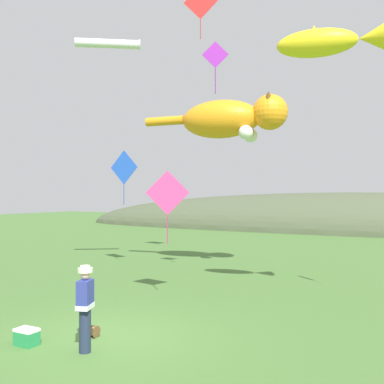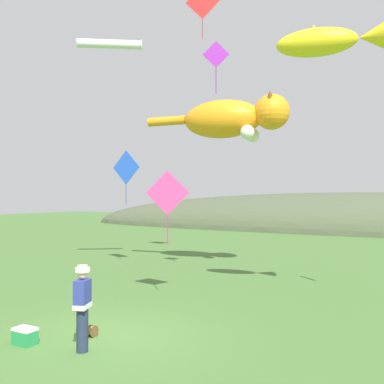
# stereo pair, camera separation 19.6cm
# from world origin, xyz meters

# --- Properties ---
(ground_plane) EXTENTS (120.00, 120.00, 0.00)m
(ground_plane) POSITION_xyz_m (0.00, 0.00, 0.00)
(ground_plane) COLOR #477033
(distant_hill_ridge) EXTENTS (59.26, 13.92, 7.13)m
(distant_hill_ridge) POSITION_xyz_m (1.64, 33.44, 0.00)
(distant_hill_ridge) COLOR #4C563D
(distant_hill_ridge) RESTS_ON ground
(festival_attendant) EXTENTS (0.39, 0.48, 1.77)m
(festival_attendant) POSITION_xyz_m (0.13, -0.83, 0.95)
(festival_attendant) COLOR #232D47
(festival_attendant) RESTS_ON ground
(kite_spool) EXTENTS (0.15, 0.27, 0.27)m
(kite_spool) POSITION_xyz_m (-0.34, -0.03, 0.13)
(kite_spool) COLOR olive
(kite_spool) RESTS_ON ground
(picnic_cooler) EXTENTS (0.49, 0.33, 0.36)m
(picnic_cooler) POSITION_xyz_m (-1.26, -1.12, 0.18)
(picnic_cooler) COLOR #268C4C
(picnic_cooler) RESTS_ON ground
(kite_giant_cat) EXTENTS (6.24, 2.25, 1.90)m
(kite_giant_cat) POSITION_xyz_m (-0.85, 9.02, 6.46)
(kite_giant_cat) COLOR orange
(kite_fish_windsock) EXTENTS (2.95, 1.32, 0.88)m
(kite_fish_windsock) POSITION_xyz_m (4.01, 4.36, 7.38)
(kite_fish_windsock) COLOR yellow
(kite_tube_streamer) EXTENTS (2.38, 1.83, 0.44)m
(kite_tube_streamer) POSITION_xyz_m (-5.05, 6.17, 9.45)
(kite_tube_streamer) COLOR white
(kite_diamond_violet) EXTENTS (0.84, 0.39, 1.82)m
(kite_diamond_violet) POSITION_xyz_m (-0.04, 5.76, 8.06)
(kite_diamond_violet) COLOR purple
(kite_diamond_pink) EXTENTS (1.27, 0.51, 2.26)m
(kite_diamond_pink) POSITION_xyz_m (-0.64, 3.61, 3.29)
(kite_diamond_pink) COLOR #E53F8C
(kite_diamond_red) EXTENTS (1.46, 0.52, 2.44)m
(kite_diamond_red) POSITION_xyz_m (-2.42, 9.26, 11.82)
(kite_diamond_red) COLOR red
(kite_diamond_blue) EXTENTS (1.53, 0.08, 2.43)m
(kite_diamond_blue) POSITION_xyz_m (-5.49, 7.77, 4.48)
(kite_diamond_blue) COLOR blue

